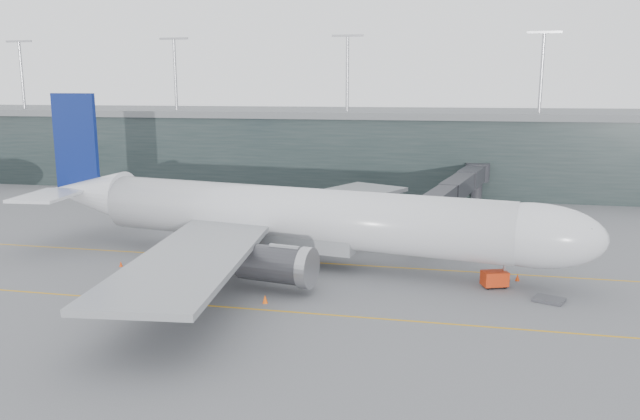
# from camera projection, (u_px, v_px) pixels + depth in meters

# --- Properties ---
(ground) EXTENTS (320.00, 320.00, 0.00)m
(ground) POSITION_uv_depth(u_px,v_px,m) (242.00, 249.00, 77.02)
(ground) COLOR #5B5C60
(ground) RESTS_ON ground
(taxiline_a) EXTENTS (160.00, 0.25, 0.02)m
(taxiline_a) POSITION_uv_depth(u_px,v_px,m) (230.00, 258.00, 73.18)
(taxiline_a) COLOR #CB9113
(taxiline_a) RESTS_ON ground
(taxiline_b) EXTENTS (160.00, 0.25, 0.02)m
(taxiline_b) POSITION_uv_depth(u_px,v_px,m) (171.00, 303.00, 57.82)
(taxiline_b) COLOR #CB9113
(taxiline_b) RESTS_ON ground
(taxiline_lead_main) EXTENTS (0.25, 60.00, 0.02)m
(taxiline_lead_main) POSITION_uv_depth(u_px,v_px,m) (316.00, 218.00, 95.19)
(taxiline_lead_main) COLOR #CB9113
(taxiline_lead_main) RESTS_ON ground
(terminal) EXTENTS (240.00, 36.00, 29.00)m
(terminal) POSITION_uv_depth(u_px,v_px,m) (331.00, 146.00, 131.22)
(terminal) COLOR #1D2828
(terminal) RESTS_ON ground
(main_aircraft) EXTENTS (67.39, 62.57, 18.95)m
(main_aircraft) POSITION_uv_depth(u_px,v_px,m) (293.00, 217.00, 70.20)
(main_aircraft) COLOR silver
(main_aircraft) RESTS_ON ground
(jet_bridge) EXTENTS (11.79, 44.06, 6.73)m
(jet_bridge) POSITION_uv_depth(u_px,v_px,m) (451.00, 186.00, 94.04)
(jet_bridge) COLOR #2B2B30
(jet_bridge) RESTS_ON ground
(gse_cart) EXTENTS (2.84, 2.33, 1.67)m
(gse_cart) POSITION_uv_depth(u_px,v_px,m) (495.00, 278.00, 62.12)
(gse_cart) COLOR red
(gse_cart) RESTS_ON ground
(baggage_dolly) EXTENTS (3.28, 2.99, 0.27)m
(baggage_dolly) POSITION_uv_depth(u_px,v_px,m) (549.00, 300.00, 58.24)
(baggage_dolly) COLOR #3C3C41
(baggage_dolly) RESTS_ON ground
(uld_a) EXTENTS (2.77, 2.54, 2.04)m
(uld_a) POSITION_uv_depth(u_px,v_px,m) (227.00, 223.00, 86.91)
(uld_a) COLOR #323237
(uld_a) RESTS_ON ground
(uld_b) EXTENTS (2.74, 2.53, 2.01)m
(uld_b) POSITION_uv_depth(u_px,v_px,m) (244.00, 222.00, 87.37)
(uld_b) COLOR #323237
(uld_b) RESTS_ON ground
(uld_c) EXTENTS (2.30, 2.12, 1.69)m
(uld_c) POSITION_uv_depth(u_px,v_px,m) (257.00, 226.00, 86.11)
(uld_c) COLOR #323237
(uld_c) RESTS_ON ground
(cone_nose) EXTENTS (0.46, 0.46, 0.73)m
(cone_nose) POSITION_uv_depth(u_px,v_px,m) (517.00, 277.00, 64.39)
(cone_nose) COLOR red
(cone_nose) RESTS_ON ground
(cone_wing_stbd) EXTENTS (0.50, 0.50, 0.80)m
(cone_wing_stbd) POSITION_uv_depth(u_px,v_px,m) (265.00, 299.00, 57.67)
(cone_wing_stbd) COLOR #FC590E
(cone_wing_stbd) RESTS_ON ground
(cone_wing_port) EXTENTS (0.49, 0.49, 0.78)m
(cone_wing_port) POSITION_uv_depth(u_px,v_px,m) (330.00, 231.00, 85.38)
(cone_wing_port) COLOR #EC4C0D
(cone_wing_port) RESTS_ON ground
(cone_tail) EXTENTS (0.39, 0.39, 0.63)m
(cone_tail) POSITION_uv_depth(u_px,v_px,m) (121.00, 264.00, 69.51)
(cone_tail) COLOR #E33F0C
(cone_tail) RESTS_ON ground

